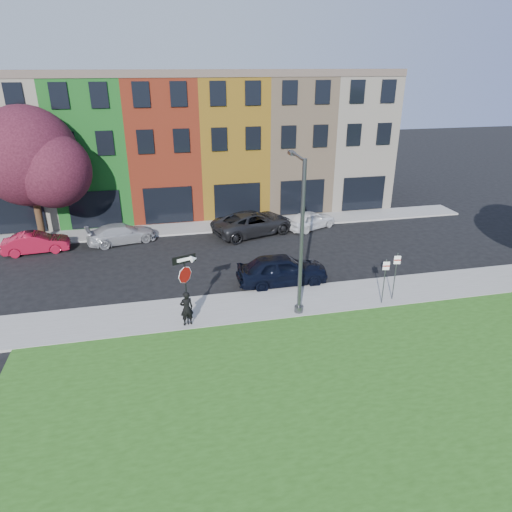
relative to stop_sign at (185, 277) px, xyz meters
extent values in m
plane|color=black|center=(4.81, -1.88, -2.49)|extent=(120.00, 120.00, 0.00)
cube|color=gray|center=(6.81, 1.12, -2.43)|extent=(40.00, 3.00, 0.12)
cube|color=gray|center=(1.81, 13.12, -2.43)|extent=(40.00, 2.40, 0.12)
cube|color=beige|center=(-10.19, 19.32, 2.51)|extent=(5.00, 10.00, 10.00)
cube|color=#278F2D|center=(-5.19, 19.32, 2.51)|extent=(5.00, 10.00, 10.00)
cube|color=#A6331B|center=(-0.19, 19.32, 2.51)|extent=(5.00, 10.00, 10.00)
cube|color=#BE8821|center=(4.81, 19.32, 2.51)|extent=(5.00, 10.00, 10.00)
cube|color=#937B5F|center=(9.81, 19.32, 2.51)|extent=(5.00, 10.00, 10.00)
cube|color=beige|center=(14.81, 19.32, 2.51)|extent=(5.00, 10.00, 10.00)
cube|color=black|center=(2.31, 14.26, -0.99)|extent=(30.00, 0.12, 2.60)
cylinder|color=black|center=(0.00, 0.02, -0.73)|extent=(0.08, 0.08, 3.27)
cylinder|color=white|center=(0.00, 0.00, 0.08)|extent=(0.73, 0.28, 0.76)
cylinder|color=maroon|center=(0.00, -0.03, 0.08)|extent=(0.69, 0.26, 0.72)
cube|color=black|center=(0.00, 0.00, 0.80)|extent=(1.00, 0.39, 0.34)
cube|color=white|center=(0.00, -0.03, 0.80)|extent=(0.63, 0.24, 0.14)
imported|color=black|center=(-0.03, 0.02, -1.56)|extent=(0.73, 0.61, 1.62)
imported|color=black|center=(5.25, 3.32, -1.67)|extent=(1.97, 4.80, 1.63)
imported|color=maroon|center=(-8.47, 10.77, -1.85)|extent=(2.09, 4.12, 1.27)
imported|color=#9D9EA2|center=(-3.38, 11.36, -1.85)|extent=(3.88, 5.23, 1.27)
imported|color=black|center=(5.38, 11.15, -1.69)|extent=(5.96, 7.25, 1.59)
imported|color=white|center=(9.54, 11.35, -1.84)|extent=(4.42, 4.96, 1.29)
cylinder|color=#484A4D|center=(5.15, 0.02, 1.22)|extent=(0.18, 0.18, 7.17)
cylinder|color=#484A4D|center=(5.15, 0.02, -2.22)|extent=(0.40, 0.40, 0.30)
cylinder|color=#484A4D|center=(5.18, 1.02, 4.70)|extent=(0.18, 2.00, 0.12)
cube|color=#484A4D|center=(5.21, 2.12, 4.65)|extent=(0.27, 0.56, 0.16)
cylinder|color=#484A4D|center=(9.36, 0.02, -1.22)|extent=(0.05, 0.05, 2.29)
cube|color=white|center=(9.36, -0.01, -0.40)|extent=(0.32, 0.07, 0.42)
cube|color=maroon|center=(9.36, -0.03, -0.40)|extent=(0.32, 0.06, 0.06)
cylinder|color=#484A4D|center=(10.05, 0.26, -1.14)|extent=(0.05, 0.05, 2.45)
cube|color=white|center=(10.05, 0.23, -0.26)|extent=(0.32, 0.08, 0.42)
cube|color=maroon|center=(10.05, 0.21, -0.26)|extent=(0.32, 0.07, 0.06)
cylinder|color=black|center=(-8.54, 12.85, -0.71)|extent=(0.44, 0.44, 3.32)
sphere|color=black|center=(-8.54, 12.85, 3.10)|extent=(6.13, 6.13, 6.13)
sphere|color=black|center=(-7.01, 11.93, 2.33)|extent=(4.60, 4.60, 4.60)
sphere|color=black|center=(-9.92, 13.92, 2.49)|extent=(4.29, 4.29, 4.29)
sphere|color=black|center=(-8.23, 13.46, 4.17)|extent=(3.68, 3.68, 3.68)
camera|label=1|loc=(-0.80, -17.77, 8.39)|focal=32.00mm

